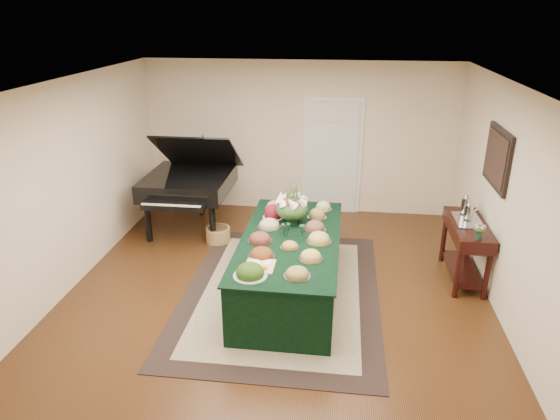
# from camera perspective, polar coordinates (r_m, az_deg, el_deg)

# --- Properties ---
(ground) EXTENTS (6.00, 6.00, 0.00)m
(ground) POSITION_cam_1_polar(r_m,az_deg,el_deg) (6.73, -0.33, -9.28)
(ground) COLOR black
(ground) RESTS_ON ground
(area_rug) EXTENTS (2.55, 3.56, 0.01)m
(area_rug) POSITION_cam_1_polar(r_m,az_deg,el_deg) (6.70, 0.18, -9.33)
(area_rug) COLOR black
(area_rug) RESTS_ON ground
(kitchen_doorway) EXTENTS (1.05, 0.07, 2.10)m
(kitchen_doorway) POSITION_cam_1_polar(r_m,az_deg,el_deg) (9.01, 5.97, 5.98)
(kitchen_doorway) COLOR silver
(kitchen_doorway) RESTS_ON ground
(buffet_table) EXTENTS (1.26, 2.65, 0.79)m
(buffet_table) POSITION_cam_1_polar(r_m,az_deg,el_deg) (6.53, 1.17, -6.32)
(buffet_table) COLOR black
(buffet_table) RESTS_ON ground
(food_platters) EXTENTS (1.06, 2.36, 0.15)m
(food_platters) POSITION_cam_1_polar(r_m,az_deg,el_deg) (6.36, 0.83, -2.66)
(food_platters) COLOR #B9B9C2
(food_platters) RESTS_ON buffet_table
(cutting_board) EXTENTS (0.33, 0.33, 0.10)m
(cutting_board) POSITION_cam_1_polar(r_m,az_deg,el_deg) (5.67, -2.29, -6.11)
(cutting_board) COLOR tan
(cutting_board) RESTS_ON buffet_table
(green_goblets) EXTENTS (0.31, 0.10, 0.18)m
(green_goblets) POSITION_cam_1_polar(r_m,az_deg,el_deg) (6.33, 1.29, -2.37)
(green_goblets) COLOR #132F1F
(green_goblets) RESTS_ON buffet_table
(floral_centerpiece) EXTENTS (0.45, 0.45, 0.45)m
(floral_centerpiece) POSITION_cam_1_polar(r_m,az_deg,el_deg) (6.68, 1.36, 0.59)
(floral_centerpiece) COLOR #132F1F
(floral_centerpiece) RESTS_ON buffet_table
(grand_piano) EXTENTS (1.47, 1.65, 1.69)m
(grand_piano) POSITION_cam_1_polar(r_m,az_deg,el_deg) (8.37, -10.36, 3.16)
(grand_piano) COLOR black
(grand_piano) RESTS_ON ground
(wicker_basket) EXTENTS (0.39, 0.39, 0.24)m
(wicker_basket) POSITION_cam_1_polar(r_m,az_deg,el_deg) (8.09, -7.08, -2.82)
(wicker_basket) COLOR olive
(wicker_basket) RESTS_ON ground
(mahogany_sideboard) EXTENTS (0.45, 1.21, 0.84)m
(mahogany_sideboard) POSITION_cam_1_polar(r_m,az_deg,el_deg) (7.19, 20.57, -2.82)
(mahogany_sideboard) COLOR black
(mahogany_sideboard) RESTS_ON ground
(tea_service) EXTENTS (0.34, 0.58, 0.30)m
(tea_service) POSITION_cam_1_polar(r_m,az_deg,el_deg) (7.23, 20.60, 0.00)
(tea_service) COLOR #B9B9C2
(tea_service) RESTS_ON mahogany_sideboard
(pink_bouquet) EXTENTS (0.16, 0.16, 0.21)m
(pink_bouquet) POSITION_cam_1_polar(r_m,az_deg,el_deg) (6.60, 21.87, -2.07)
(pink_bouquet) COLOR #132F1F
(pink_bouquet) RESTS_ON mahogany_sideboard
(wall_painting) EXTENTS (0.05, 0.95, 0.75)m
(wall_painting) POSITION_cam_1_polar(r_m,az_deg,el_deg) (6.88, 23.58, 5.48)
(wall_painting) COLOR black
(wall_painting) RESTS_ON ground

